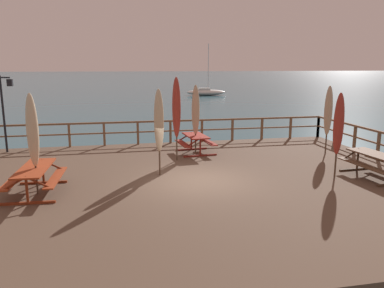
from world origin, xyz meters
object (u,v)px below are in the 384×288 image
object	(u,v)px
picnic_table_mid_left	(377,160)
patio_umbrella_short_back	(339,124)
patio_umbrella_tall_mid_left	(159,121)
patio_umbrella_tall_back_right	(196,110)
patio_umbrella_tall_front	(176,108)
patio_umbrella_short_front	(328,111)
picnic_table_back_right	(196,140)
sailboat_distant	(206,92)
picnic_table_back_left	(35,174)
lamp_post_hooked	(6,102)
patio_umbrella_tall_mid_right	(32,131)

from	to	relation	value
picnic_table_mid_left	patio_umbrella_short_back	bearing A→B (deg)	171.93
patio_umbrella_tall_mid_left	patio_umbrella_tall_back_right	bearing A→B (deg)	57.61
patio_umbrella_tall_front	patio_umbrella_short_front	distance (m)	6.23
picnic_table_back_right	patio_umbrella_short_back	world-z (taller)	patio_umbrella_short_back
picnic_table_back_right	sailboat_distant	size ratio (longest dim) A/B	0.22
picnic_table_back_left	patio_umbrella_short_back	distance (m)	9.34
patio_umbrella_short_front	lamp_post_hooked	size ratio (longest dim) A/B	0.88
picnic_table_back_left	patio_umbrella_tall_mid_left	distance (m)	4.06
patio_umbrella_short_back	sailboat_distant	world-z (taller)	sailboat_distant
picnic_table_back_left	patio_umbrella_tall_mid_left	size ratio (longest dim) A/B	0.78
patio_umbrella_tall_back_right	patio_umbrella_tall_front	world-z (taller)	patio_umbrella_tall_front
picnic_table_back_right	sailboat_distant	bearing A→B (deg)	75.94
patio_umbrella_tall_back_right	patio_umbrella_short_front	world-z (taller)	patio_umbrella_tall_back_right
picnic_table_back_right	patio_umbrella_tall_front	bearing A→B (deg)	-131.96
lamp_post_hooked	picnic_table_mid_left	bearing A→B (deg)	-25.92
patio_umbrella_tall_front	patio_umbrella_tall_mid_left	size ratio (longest dim) A/B	1.11
picnic_table_mid_left	patio_umbrella_short_back	world-z (taller)	patio_umbrella_short_back
picnic_table_back_left	patio_umbrella_tall_mid_left	xyz separation A→B (m)	(3.69, 1.12, 1.26)
lamp_post_hooked	sailboat_distant	bearing A→B (deg)	65.72
patio_umbrella_short_front	picnic_table_mid_left	bearing A→B (deg)	-92.94
lamp_post_hooked	patio_umbrella_tall_front	bearing A→B (deg)	-21.99
picnic_table_back_right	patio_umbrella_tall_mid_left	bearing A→B (deg)	-122.13
sailboat_distant	patio_umbrella_tall_back_right	bearing A→B (deg)	-104.06
patio_umbrella_tall_mid_right	patio_umbrella_tall_front	xyz separation A→B (m)	(4.52, 3.06, 0.20)
picnic_table_mid_left	patio_umbrella_short_front	size ratio (longest dim) A/B	0.80
patio_umbrella_tall_back_right	patio_umbrella_tall_mid_left	distance (m)	3.42
patio_umbrella_short_back	patio_umbrella_tall_back_right	distance (m)	5.71
patio_umbrella_short_back	patio_umbrella_tall_back_right	world-z (taller)	patio_umbrella_tall_back_right
picnic_table_back_right	lamp_post_hooked	size ratio (longest dim) A/B	0.54
picnic_table_back_left	patio_umbrella_tall_mid_right	world-z (taller)	patio_umbrella_tall_mid_right
patio_umbrella_tall_mid_right	patio_umbrella_tall_mid_left	xyz separation A→B (m)	(3.64, 1.20, -0.00)
patio_umbrella_short_back	patio_umbrella_tall_mid_left	world-z (taller)	patio_umbrella_tall_mid_left
picnic_table_mid_left	sailboat_distant	bearing A→B (deg)	83.40
patio_umbrella_tall_mid_right	patio_umbrella_short_back	size ratio (longest dim) A/B	1.04
picnic_table_back_left	sailboat_distant	world-z (taller)	sailboat_distant
picnic_table_back_right	patio_umbrella_tall_mid_left	distance (m)	3.70
picnic_table_back_right	patio_umbrella_tall_mid_right	world-z (taller)	patio_umbrella_tall_mid_right
picnic_table_back_left	sailboat_distant	size ratio (longest dim) A/B	0.29
picnic_table_mid_left	picnic_table_back_right	xyz separation A→B (m)	(-5.08, 4.57, -0.02)
patio_umbrella_tall_back_right	sailboat_distant	size ratio (longest dim) A/B	0.37
sailboat_distant	patio_umbrella_short_back	bearing A→B (deg)	-98.29
patio_umbrella_short_back	patio_umbrella_tall_front	xyz separation A→B (m)	(-4.69, 3.30, 0.27)
picnic_table_mid_left	picnic_table_back_right	distance (m)	6.84
picnic_table_mid_left	patio_umbrella_tall_back_right	xyz separation A→B (m)	(-5.10, 4.51, 1.24)
picnic_table_mid_left	patio_umbrella_tall_mid_left	size ratio (longest dim) A/B	0.78
picnic_table_back_left	patio_umbrella_short_back	size ratio (longest dim) A/B	0.81
patio_umbrella_short_front	lamp_post_hooked	world-z (taller)	lamp_post_hooked
patio_umbrella_tall_back_right	patio_umbrella_short_back	bearing A→B (deg)	-49.15
lamp_post_hooked	sailboat_distant	distance (m)	44.01
picnic_table_back_left	patio_umbrella_tall_mid_right	size ratio (longest dim) A/B	0.78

